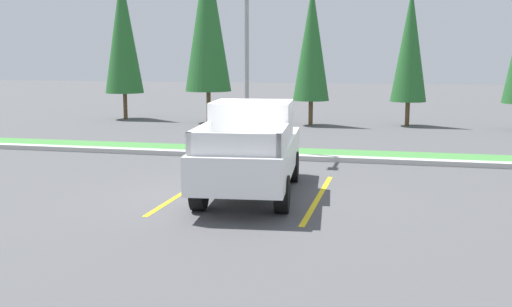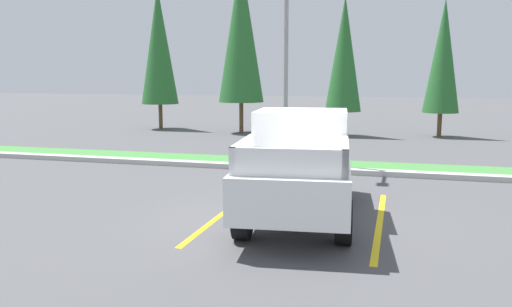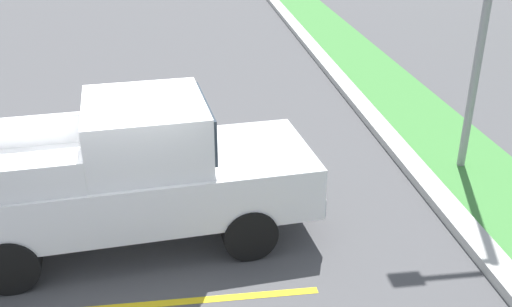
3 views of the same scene
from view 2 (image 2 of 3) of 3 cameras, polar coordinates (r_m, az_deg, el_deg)
The scene contains 11 objects.
ground_plane at distance 10.30m, azimuth 5.19°, elevation -7.14°, with size 120.00×120.00×0.00m, color #4C4C4F.
parking_line_near at distance 10.81m, azimuth -3.38°, elevation -6.35°, with size 0.12×4.80×0.01m, color yellow.
parking_line_far at distance 10.27m, azimuth 13.38°, elevation -7.37°, with size 0.12×4.80×0.01m, color yellow.
curb_strip at distance 15.11m, azimuth 8.57°, elevation -1.86°, with size 56.00×0.40×0.15m, color #B2B2AD.
grass_median at distance 16.19m, azimuth 9.03°, elevation -1.33°, with size 56.00×1.80×0.06m, color #42843D.
pickup_truck_main at distance 10.25m, azimuth 4.87°, elevation -1.25°, with size 2.43×5.39×2.10m.
street_light at distance 15.91m, azimuth 3.19°, elevation 12.69°, with size 0.24×1.49×6.77m.
cypress_tree_leftmost at distance 27.72m, azimuth -10.61°, elevation 11.57°, with size 1.90×1.90×7.32m.
cypress_tree_left_inner at distance 25.41m, azimuth -1.66°, elevation 13.38°, with size 2.17×2.17×8.35m.
cypress_tree_center at distance 24.36m, azimuth 9.62°, elevation 10.67°, with size 1.65×1.65×6.34m.
cypress_tree_right_inner at distance 25.07m, azimuth 19.80°, elevation 9.99°, with size 1.60×1.60×6.16m.
Camera 2 is at (1.73, -9.77, 2.78)m, focal length 36.52 mm.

